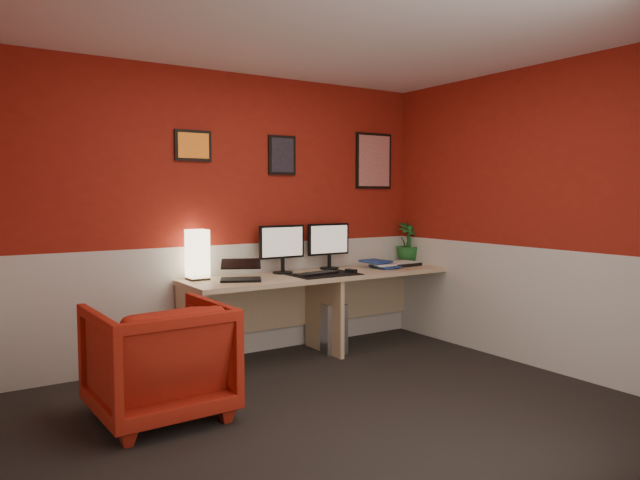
{
  "coord_description": "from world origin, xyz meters",
  "views": [
    {
      "loc": [
        -2.18,
        -3.06,
        1.44
      ],
      "look_at": [
        0.6,
        1.21,
        1.05
      ],
      "focal_mm": 33.37,
      "sensor_mm": 36.0,
      "label": 1
    }
  ],
  "objects": [
    {
      "name": "ground",
      "position": [
        0.0,
        0.0,
        0.0
      ],
      "size": [
        4.0,
        3.5,
        0.01
      ],
      "primitive_type": "cube",
      "color": "black",
      "rests_on": "ground"
    },
    {
      "name": "ceiling",
      "position": [
        0.0,
        0.0,
        2.5
      ],
      "size": [
        4.0,
        3.5,
        0.01
      ],
      "primitive_type": "cube",
      "color": "white",
      "rests_on": "ground"
    },
    {
      "name": "wall_back",
      "position": [
        0.0,
        1.75,
        1.25
      ],
      "size": [
        4.0,
        0.01,
        2.5
      ],
      "primitive_type": "cube",
      "color": "maroon",
      "rests_on": "ground"
    },
    {
      "name": "wall_front",
      "position": [
        0.0,
        -1.75,
        1.25
      ],
      "size": [
        4.0,
        0.01,
        2.5
      ],
      "primitive_type": "cube",
      "color": "maroon",
      "rests_on": "ground"
    },
    {
      "name": "wall_right",
      "position": [
        2.0,
        0.0,
        1.25
      ],
      "size": [
        0.01,
        3.5,
        2.5
      ],
      "primitive_type": "cube",
      "color": "maroon",
      "rests_on": "ground"
    },
    {
      "name": "wainscot_back",
      "position": [
        0.0,
        1.75,
        0.5
      ],
      "size": [
        4.0,
        0.01,
        1.0
      ],
      "primitive_type": "cube",
      "color": "silver",
      "rests_on": "ground"
    },
    {
      "name": "wainscot_front",
      "position": [
        0.0,
        -1.75,
        0.5
      ],
      "size": [
        4.0,
        0.01,
        1.0
      ],
      "primitive_type": "cube",
      "color": "silver",
      "rests_on": "ground"
    },
    {
      "name": "wainscot_right",
      "position": [
        2.0,
        0.0,
        0.5
      ],
      "size": [
        0.01,
        3.5,
        1.0
      ],
      "primitive_type": "cube",
      "color": "silver",
      "rests_on": "ground"
    },
    {
      "name": "desk",
      "position": [
        0.77,
        1.41,
        0.36
      ],
      "size": [
        2.6,
        0.65,
        0.73
      ],
      "primitive_type": "cube",
      "color": "#CEB184",
      "rests_on": "ground"
    },
    {
      "name": "shoji_lamp",
      "position": [
        -0.35,
        1.62,
        0.93
      ],
      "size": [
        0.16,
        0.16,
        0.4
      ],
      "primitive_type": "cube",
      "color": "#FFE5B2",
      "rests_on": "desk"
    },
    {
      "name": "laptop",
      "position": [
        -0.07,
        1.37,
        0.84
      ],
      "size": [
        0.4,
        0.35,
        0.22
      ],
      "primitive_type": "cube",
      "rotation": [
        0.0,
        0.0,
        -0.46
      ],
      "color": "black",
      "rests_on": "desk"
    },
    {
      "name": "monitor_left",
      "position": [
        0.45,
        1.58,
        1.02
      ],
      "size": [
        0.45,
        0.06,
        0.58
      ],
      "primitive_type": "cube",
      "color": "black",
      "rests_on": "desk"
    },
    {
      "name": "monitor_right",
      "position": [
        0.97,
        1.61,
        1.02
      ],
      "size": [
        0.45,
        0.06,
        0.58
      ],
      "primitive_type": "cube",
      "color": "black",
      "rests_on": "desk"
    },
    {
      "name": "desk_mat",
      "position": [
        0.71,
        1.3,
        0.73
      ],
      "size": [
        0.6,
        0.38,
        0.01
      ],
      "primitive_type": "cube",
      "color": "black",
      "rests_on": "desk"
    },
    {
      "name": "keyboard",
      "position": [
        0.64,
        1.32,
        0.74
      ],
      "size": [
        0.44,
        0.21,
        0.02
      ],
      "primitive_type": "cube",
      "rotation": [
        0.0,
        0.0,
        0.17
      ],
      "color": "black",
      "rests_on": "desk_mat"
    },
    {
      "name": "mouse",
      "position": [
        0.97,
        1.26,
        0.75
      ],
      "size": [
        0.08,
        0.11,
        0.03
      ],
      "primitive_type": "cube",
      "rotation": [
        0.0,
        0.0,
        0.21
      ],
      "color": "black",
      "rests_on": "desk_mat"
    },
    {
      "name": "book_bottom",
      "position": [
        1.36,
        1.38,
        0.74
      ],
      "size": [
        0.23,
        0.29,
        0.03
      ],
      "primitive_type": "imported",
      "rotation": [
        0.0,
        0.0,
        -0.07
      ],
      "color": "navy",
      "rests_on": "desk"
    },
    {
      "name": "book_middle",
      "position": [
        1.33,
        1.41,
        0.77
      ],
      "size": [
        0.27,
        0.32,
        0.02
      ],
      "primitive_type": "imported",
      "rotation": [
        0.0,
        0.0,
        -0.29
      ],
      "color": "silver",
      "rests_on": "book_bottom"
    },
    {
      "name": "book_top",
      "position": [
        1.28,
        1.42,
        0.79
      ],
      "size": [
        0.23,
        0.29,
        0.03
      ],
      "primitive_type": "imported",
      "rotation": [
        0.0,
        0.0,
        0.06
      ],
      "color": "navy",
      "rests_on": "book_middle"
    },
    {
      "name": "zen_tray",
      "position": [
        1.71,
        1.43,
        0.74
      ],
      "size": [
        0.36,
        0.27,
        0.03
      ],
      "primitive_type": "cube",
      "rotation": [
        0.0,
        0.0,
        0.05
      ],
      "color": "black",
      "rests_on": "desk"
    },
    {
      "name": "potted_plant",
      "position": [
        1.95,
        1.6,
        0.94
      ],
      "size": [
        0.26,
        0.26,
        0.42
      ],
      "primitive_type": "imported",
      "rotation": [
        0.0,
        0.0,
        0.09
      ],
      "color": "#19591E",
      "rests_on": "desk"
    },
    {
      "name": "pc_tower",
      "position": [
        0.86,
        1.46,
        0.23
      ],
      "size": [
        0.29,
        0.48,
        0.45
      ],
      "primitive_type": "cube",
      "rotation": [
        0.0,
        0.0,
        -0.2
      ],
      "color": "#99999E",
      "rests_on": "ground"
    },
    {
      "name": "armchair",
      "position": [
        -1.0,
        0.65,
        0.38
      ],
      "size": [
        0.84,
        0.86,
        0.76
      ],
      "primitive_type": "imported",
      "rotation": [
        0.0,
        0.0,
        3.18
      ],
      "color": "#AD2516",
      "rests_on": "ground"
    },
    {
      "name": "art_left",
      "position": [
        -0.33,
        1.74,
        1.85
      ],
      "size": [
        0.32,
        0.02,
        0.26
      ],
      "primitive_type": "cube",
      "color": "orange",
      "rests_on": "wall_back"
    },
    {
      "name": "art_center",
      "position": [
        0.53,
        1.74,
        1.8
      ],
      "size": [
        0.28,
        0.02,
        0.36
      ],
      "primitive_type": "cube",
      "color": "black",
      "rests_on": "wall_back"
    },
    {
      "name": "art_right",
      "position": [
        1.6,
        1.74,
        1.78
      ],
      "size": [
        0.44,
        0.02,
        0.56
      ],
      "primitive_type": "cube",
      "color": "red",
      "rests_on": "wall_back"
    }
  ]
}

